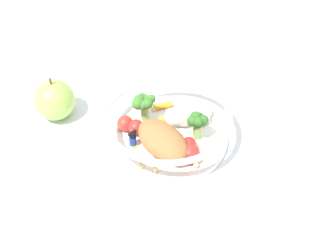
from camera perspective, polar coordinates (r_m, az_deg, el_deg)
The scene contains 4 objects.
ground_plane at distance 0.80m, azimuth 0.28°, elevation -2.44°, with size 2.40×2.40×0.00m, color white.
food_container at distance 0.79m, azimuth 0.22°, elevation -0.12°, with size 0.21×0.21×0.06m.
loose_apple at distance 0.85m, azimuth -13.13°, elevation 2.98°, with size 0.07×0.07×0.08m.
folded_napkin at distance 0.82m, azimuth 14.71°, elevation -2.23°, with size 0.11×0.11×0.01m, color silver.
Camera 1 is at (-0.47, -0.27, 0.58)m, focal length 52.16 mm.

